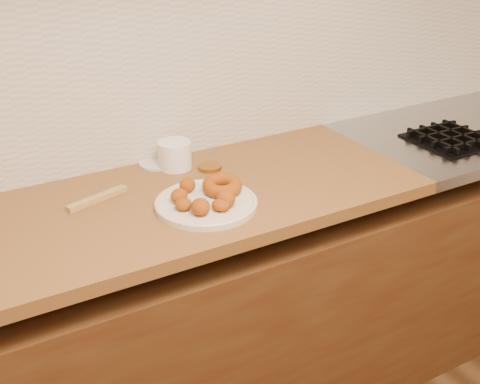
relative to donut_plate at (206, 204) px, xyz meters
name	(u,v)px	position (x,y,z in m)	size (l,w,h in m)	color
wall_back	(200,17)	(0.20, 0.41, 0.44)	(4.00, 0.02, 2.70)	#C1AE95
base_cabinet	(247,311)	(0.20, 0.10, -0.52)	(3.60, 0.60, 0.77)	#4F3519
butcher_block	(38,237)	(-0.45, 0.10, -0.03)	(2.30, 0.62, 0.04)	brown
backsplash	(203,64)	(0.20, 0.40, 0.29)	(3.60, 0.02, 0.60)	beige
donut_plate	(206,204)	(0.00, 0.00, 0.00)	(0.29, 0.29, 0.02)	silver
ring_donut	(222,186)	(0.07, 0.03, 0.03)	(0.12, 0.12, 0.04)	#9C4D0D
fried_dough_chunks	(202,199)	(-0.02, -0.02, 0.03)	(0.17, 0.21, 0.05)	#9C4D0D
plastic_tub	(175,155)	(0.03, 0.29, 0.04)	(0.11, 0.11, 0.09)	white
tub_lid	(158,163)	(0.00, 0.35, 0.00)	(0.12, 0.12, 0.01)	silver
brass_jar_lid	(210,167)	(0.13, 0.23, 0.00)	(0.08, 0.08, 0.01)	#9F6E27
wooden_utensil	(97,198)	(-0.26, 0.19, 0.00)	(0.20, 0.02, 0.02)	#A88A4B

